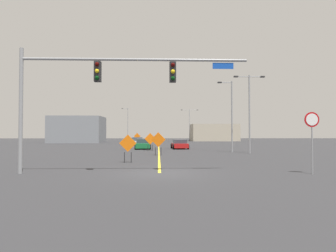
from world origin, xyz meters
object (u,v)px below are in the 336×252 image
street_lamp_far_left (190,122)px  street_lamp_far_right (231,113)px  street_lamp_near_left (249,107)px  traffic_signal_assembly (100,81)px  construction_sign_median_far (150,140)px  construction_sign_right_shoulder (128,145)px  street_lamp_mid_left (127,123)px  car_red_distant (180,144)px  construction_sign_left_shoulder (137,137)px  construction_sign_right_lane (158,141)px  car_white_approaching (137,141)px  stop_sign (312,131)px  car_green_far (143,144)px

street_lamp_far_left → street_lamp_far_right: street_lamp_far_left is taller
street_lamp_far_left → street_lamp_near_left: size_ratio=1.06×
traffic_signal_assembly → construction_sign_median_far: (2.09, 18.95, -3.47)m
street_lamp_near_left → construction_sign_right_shoulder: (-11.43, -8.92, -3.47)m
street_lamp_mid_left → construction_sign_median_far: size_ratio=4.68×
street_lamp_far_left → car_red_distant: 41.00m
construction_sign_right_shoulder → street_lamp_far_right: bearing=47.5°
street_lamp_far_right → construction_sign_right_shoulder: (-10.02, -10.93, -3.01)m
car_red_distant → construction_sign_right_shoulder: bearing=-105.5°
street_lamp_far_left → construction_sign_left_shoulder: street_lamp_far_left is taller
street_lamp_near_left → construction_sign_median_far: size_ratio=3.86×
street_lamp_far_right → construction_sign_right_lane: size_ratio=3.60×
street_lamp_near_left → car_white_approaching: (-12.94, 20.99, -4.07)m
construction_sign_right_lane → car_red_distant: 11.54m
car_white_approaching → stop_sign: bearing=-72.4°
street_lamp_far_left → street_lamp_near_left: bearing=-89.0°
street_lamp_mid_left → car_red_distant: 52.56m
construction_sign_median_far → street_lamp_mid_left: bearing=98.8°
street_lamp_far_right → street_lamp_near_left: bearing=-54.8°
construction_sign_left_shoulder → street_lamp_mid_left: bearing=100.7°
street_lamp_far_right → car_green_far: size_ratio=1.88×
street_lamp_near_left → car_green_far: size_ratio=1.94×
construction_sign_right_lane → street_lamp_mid_left: bearing=98.7°
traffic_signal_assembly → car_white_approaching: traffic_signal_assembly is taller
street_lamp_mid_left → construction_sign_median_far: bearing=-81.2°
street_lamp_far_right → car_white_approaching: bearing=121.3°
car_green_far → construction_sign_right_lane: bearing=-79.6°
car_red_distant → street_lamp_far_right: bearing=-53.7°
construction_sign_median_far → car_white_approaching: construction_sign_median_far is taller
construction_sign_right_shoulder → car_green_far: bearing=89.7°
street_lamp_near_left → car_green_far: bearing=142.3°
street_lamp_far_right → construction_sign_median_far: street_lamp_far_right is taller
car_green_far → car_white_approaching: bearing=97.5°
street_lamp_far_left → construction_sign_right_lane: (-8.47, -51.51, -3.75)m
construction_sign_right_shoulder → construction_sign_right_lane: bearing=72.4°
traffic_signal_assembly → construction_sign_right_lane: 12.87m
car_red_distant → construction_sign_left_shoulder: bearing=106.3°
construction_sign_right_shoulder → car_red_distant: 18.53m
street_lamp_near_left → car_red_distant: (-6.50, 8.92, -4.14)m
traffic_signal_assembly → car_white_approaching: size_ratio=2.59×
street_lamp_far_left → street_lamp_near_left: (0.84, -49.27, -0.39)m
street_lamp_mid_left → construction_sign_right_shoulder: (7.32, -68.74, -4.05)m
stop_sign → car_red_distant: bearing=101.7°
street_lamp_mid_left → car_red_distant: bearing=-76.5°
street_lamp_mid_left → street_lamp_far_right: size_ratio=1.26×
street_lamp_near_left → street_lamp_far_right: (-1.41, 2.00, -0.46)m
traffic_signal_assembly → construction_sign_right_shoulder: 6.47m
construction_sign_right_lane → construction_sign_right_shoulder: construction_sign_right_lane is taller
street_lamp_far_left → construction_sign_right_shoulder: (-10.59, -58.20, -3.86)m
street_lamp_far_right → construction_sign_right_lane: (-7.90, -4.24, -2.90)m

